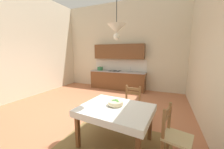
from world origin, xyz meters
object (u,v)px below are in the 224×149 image
(dining_chair_kitchen_side, at_px, (131,105))
(pendant_lamp, at_px, (117,29))
(kitchen_cabinetry, at_px, (118,72))
(fruit_bowl, at_px, (116,103))
(dining_table, at_px, (116,113))
(dining_chair_window_side, at_px, (175,136))

(dining_chair_kitchen_side, relative_size, pendant_lamp, 1.16)
(kitchen_cabinetry, height_order, pendant_lamp, pendant_lamp)
(fruit_bowl, bearing_deg, kitchen_cabinetry, 109.67)
(dining_table, xyz_separation_m, pendant_lamp, (0.01, 0.01, 1.56))
(dining_chair_window_side, bearing_deg, dining_chair_kitchen_side, 135.28)
(dining_chair_kitchen_side, height_order, pendant_lamp, pendant_lamp)
(kitchen_cabinetry, bearing_deg, dining_table, -70.28)
(fruit_bowl, relative_size, pendant_lamp, 0.37)
(kitchen_cabinetry, relative_size, dining_chair_window_side, 2.96)
(pendant_lamp, bearing_deg, dining_chair_window_side, -2.07)
(dining_table, bearing_deg, dining_chair_kitchen_side, 85.51)
(dining_chair_kitchen_side, bearing_deg, dining_table, -94.49)
(dining_chair_window_side, bearing_deg, pendant_lamp, 177.93)
(fruit_bowl, height_order, pendant_lamp, pendant_lamp)
(kitchen_cabinetry, xyz_separation_m, pendant_lamp, (1.36, -3.78, 1.33))
(dining_table, distance_m, dining_chair_window_side, 1.06)
(dining_chair_window_side, height_order, dining_chair_kitchen_side, same)
(dining_table, height_order, pendant_lamp, pendant_lamp)
(kitchen_cabinetry, height_order, dining_chair_window_side, kitchen_cabinetry)
(dining_chair_window_side, relative_size, pendant_lamp, 1.16)
(fruit_bowl, distance_m, pendant_lamp, 1.38)
(dining_table, bearing_deg, pendant_lamp, 66.65)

